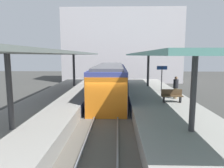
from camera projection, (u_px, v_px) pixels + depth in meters
The scene contains 13 objects.
ground_plane at pixel (107, 118), 13.65m from camera, with size 80.00×80.00×0.00m, color #383835.
platform_left at pixel (50, 110), 13.69m from camera, with size 4.40×28.00×1.00m, color gray.
platform_right at pixel (164, 111), 13.47m from camera, with size 4.40×28.00×1.00m, color gray.
track_ballast at pixel (107, 116), 13.63m from camera, with size 3.20×28.00×0.20m, color #59544C.
rail_near_side at pixel (96, 114), 13.63m from camera, with size 0.08×28.00×0.14m, color slate.
rail_far_side at pixel (118, 114), 13.59m from camera, with size 0.08×28.00×0.14m, color slate.
commuter_train at pixel (110, 83), 18.25m from camera, with size 2.78×11.58×3.10m.
canopy_left at pixel (54, 54), 14.55m from camera, with size 4.18×21.00×3.38m.
canopy_right at pixel (162, 55), 14.34m from camera, with size 4.18×21.00×3.28m.
platform_bench at pixel (172, 95), 13.76m from camera, with size 1.40×0.41×0.86m.
platform_sign at pixel (162, 73), 17.97m from camera, with size 0.90×0.08×2.21m.
passenger_near_bench at pixel (176, 87), 14.86m from camera, with size 0.36×0.36×1.62m.
station_building_backdrop at pixel (122, 47), 32.64m from camera, with size 18.00×6.00×11.00m, color #B7B2B7.
Camera 1 is at (0.72, -13.18, 4.13)m, focal length 32.83 mm.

